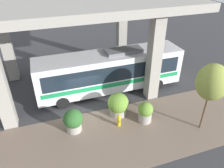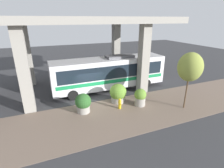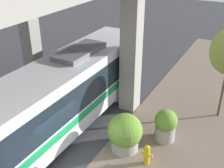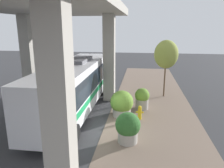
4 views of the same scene
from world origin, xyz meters
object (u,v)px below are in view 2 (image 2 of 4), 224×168
at_px(bus, 110,72).
at_px(street_tree_near, 190,67).
at_px(planter_front, 140,97).
at_px(planter_back, 118,93).
at_px(planter_middle, 83,103).
at_px(fire_hydrant, 120,104).

bearing_deg(bus, street_tree_near, -146.49).
distance_m(planter_front, street_tree_near, 4.81).
bearing_deg(planter_back, bus, -8.45).
height_order(planter_back, street_tree_near, street_tree_near).
distance_m(bus, planter_middle, 5.77).
bearing_deg(bus, planter_middle, 135.54).
height_order(planter_front, planter_middle, planter_middle).
bearing_deg(street_tree_near, planter_middle, 72.67).
distance_m(fire_hydrant, planter_front, 1.98).
bearing_deg(planter_back, planter_middle, 100.63).
height_order(bus, planter_back, bus).
height_order(bus, planter_middle, bus).
bearing_deg(street_tree_near, bus, 33.51).
distance_m(bus, planter_back, 3.60).
height_order(bus, street_tree_near, street_tree_near).
distance_m(fire_hydrant, planter_middle, 3.14).
bearing_deg(fire_hydrant, planter_middle, 79.17).
height_order(fire_hydrant, planter_front, planter_front).
bearing_deg(street_tree_near, planter_front, 60.43).
distance_m(fire_hydrant, street_tree_near, 6.52).
relative_size(fire_hydrant, planter_back, 0.53).
relative_size(bus, planter_back, 6.78).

